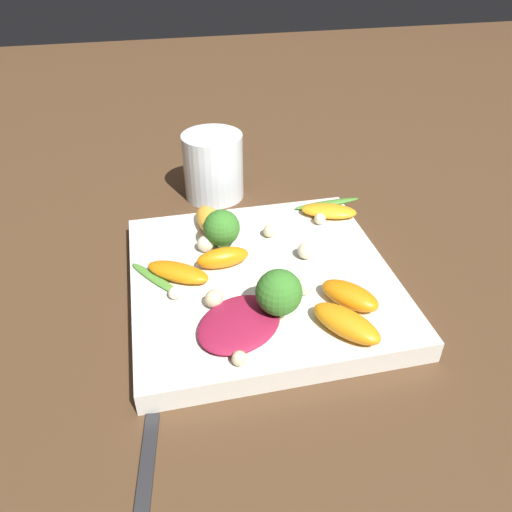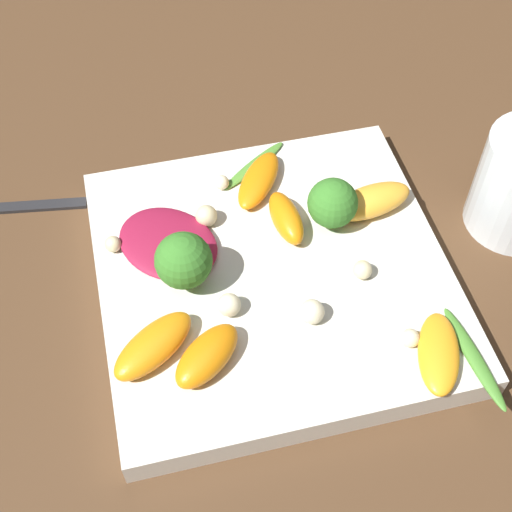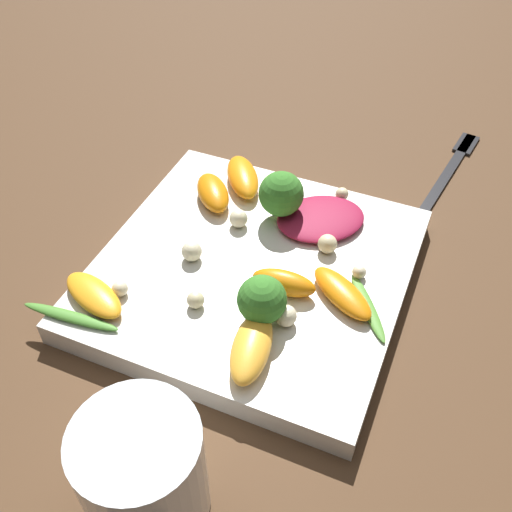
{
  "view_description": "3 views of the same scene",
  "coord_description": "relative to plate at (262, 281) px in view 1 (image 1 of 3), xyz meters",
  "views": [
    {
      "loc": [
        0.1,
        0.41,
        0.35
      ],
      "look_at": [
        0.01,
        0.0,
        0.05
      ],
      "focal_mm": 35.0,
      "sensor_mm": 36.0,
      "label": 1
    },
    {
      "loc": [
        -0.33,
        0.09,
        0.47
      ],
      "look_at": [
        0.0,
        0.01,
        0.04
      ],
      "focal_mm": 50.0,
      "sensor_mm": 36.0,
      "label": 2
    },
    {
      "loc": [
        0.15,
        -0.35,
        0.42
      ],
      "look_at": [
        0.01,
        -0.01,
        0.05
      ],
      "focal_mm": 42.0,
      "sensor_mm": 36.0,
      "label": 3
    }
  ],
  "objects": [
    {
      "name": "macadamia_nut_0",
      "position": [
        0.05,
        -0.05,
        0.02
      ],
      "size": [
        0.02,
        0.02,
        0.02
      ],
      "color": "beige",
      "rests_on": "plate"
    },
    {
      "name": "arugula_sprig_1",
      "position": [
        -0.11,
        -0.12,
        0.01
      ],
      "size": [
        0.09,
        0.02,
        0.01
      ],
      "color": "#47842D",
      "rests_on": "plate"
    },
    {
      "name": "broccoli_floret_1",
      "position": [
        -0.0,
        0.07,
        0.04
      ],
      "size": [
        0.04,
        0.04,
        0.05
      ],
      "color": "#7A9E51",
      "rests_on": "plate"
    },
    {
      "name": "broccoli_floret_0",
      "position": [
        0.03,
        -0.06,
        0.04
      ],
      "size": [
        0.04,
        0.04,
        0.05
      ],
      "color": "#84AD5B",
      "rests_on": "plate"
    },
    {
      "name": "radicchio_leaf_0",
      "position": [
        0.04,
        0.08,
        0.02
      ],
      "size": [
        0.11,
        0.11,
        0.01
      ],
      "color": "maroon",
      "rests_on": "plate"
    },
    {
      "name": "macadamia_nut_3",
      "position": [
        -0.05,
        -0.02,
        0.02
      ],
      "size": [
        0.02,
        0.02,
        0.02
      ],
      "color": "beige",
      "rests_on": "plate"
    },
    {
      "name": "arugula_sprig_0",
      "position": [
        0.11,
        -0.01,
        0.01
      ],
      "size": [
        0.05,
        0.07,
        0.0
      ],
      "color": "#518E33",
      "rests_on": "plate"
    },
    {
      "name": "orange_segment_4",
      "position": [
        0.09,
        -0.01,
        0.02
      ],
      "size": [
        0.07,
        0.06,
        0.02
      ],
      "color": "orange",
      "rests_on": "plate"
    },
    {
      "name": "macadamia_nut_6",
      "position": [
        -0.03,
        0.04,
        0.02
      ],
      "size": [
        0.02,
        0.02,
        0.02
      ],
      "color": "beige",
      "rests_on": "plate"
    },
    {
      "name": "macadamia_nut_4",
      "position": [
        0.05,
        0.12,
        0.02
      ],
      "size": [
        0.01,
        0.01,
        0.01
      ],
      "color": "beige",
      "rests_on": "plate"
    },
    {
      "name": "macadamia_nut_5",
      "position": [
        -0.02,
        -0.07,
        0.02
      ],
      "size": [
        0.02,
        0.02,
        0.02
      ],
      "color": "beige",
      "rests_on": "plate"
    },
    {
      "name": "macadamia_nut_1",
      "position": [
        0.09,
        0.02,
        0.02
      ],
      "size": [
        0.01,
        0.01,
        0.01
      ],
      "color": "beige",
      "rests_on": "plate"
    },
    {
      "name": "macadamia_nut_7",
      "position": [
        -0.09,
        -0.08,
        0.02
      ],
      "size": [
        0.01,
        0.01,
        0.01
      ],
      "color": "beige",
      "rests_on": "plate"
    },
    {
      "name": "macadamia_nut_2",
      "position": [
        0.06,
        0.04,
        0.02
      ],
      "size": [
        0.02,
        0.02,
        0.02
      ],
      "color": "beige",
      "rests_on": "plate"
    },
    {
      "name": "orange_segment_0",
      "position": [
        -0.11,
        -0.09,
        0.02
      ],
      "size": [
        0.07,
        0.05,
        0.01
      ],
      "color": "orange",
      "rests_on": "plate"
    },
    {
      "name": "orange_segment_1",
      "position": [
        -0.06,
        0.1,
        0.02
      ],
      "size": [
        0.07,
        0.08,
        0.02
      ],
      "color": "orange",
      "rests_on": "plate"
    },
    {
      "name": "orange_segment_2",
      "position": [
        -0.07,
        0.07,
        0.02
      ],
      "size": [
        0.06,
        0.07,
        0.02
      ],
      "color": "orange",
      "rests_on": "plate"
    },
    {
      "name": "plate",
      "position": [
        0.0,
        0.0,
        0.0
      ],
      "size": [
        0.27,
        0.27,
        0.02
      ],
      "color": "silver",
      "rests_on": "ground_plane"
    },
    {
      "name": "ground_plane",
      "position": [
        0.0,
        0.0,
        -0.01
      ],
      "size": [
        2.4,
        2.4,
        0.0
      ],
      "primitive_type": "plane",
      "color": "#4C331E"
    },
    {
      "name": "orange_segment_3",
      "position": [
        0.04,
        -0.02,
        0.02
      ],
      "size": [
        0.06,
        0.03,
        0.02
      ],
      "color": "orange",
      "rests_on": "plate"
    },
    {
      "name": "orange_segment_5",
      "position": [
        0.04,
        -0.09,
        0.02
      ],
      "size": [
        0.04,
        0.08,
        0.02
      ],
      "color": "#FCAD33",
      "rests_on": "plate"
    },
    {
      "name": "drinking_glass",
      "position": [
        0.02,
        -0.22,
        0.03
      ],
      "size": [
        0.08,
        0.08,
        0.09
      ],
      "color": "white",
      "rests_on": "ground_plane"
    }
  ]
}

